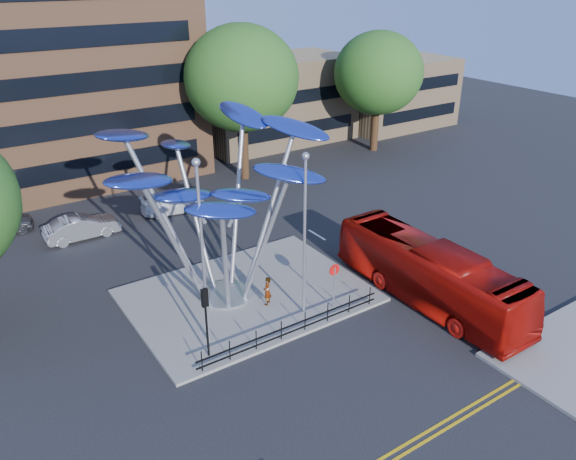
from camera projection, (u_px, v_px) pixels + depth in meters
ground at (332, 348)px, 25.64m from camera, size 120.00×120.00×0.00m
traffic_island at (248, 295)px, 29.61m from camera, size 12.00×9.00×0.15m
double_yellow_near at (430, 430)px, 21.12m from camera, size 40.00×0.12×0.01m
double_yellow_far at (436, 435)px, 20.90m from camera, size 40.00×0.12×0.01m
low_building_near at (274, 100)px, 54.52m from camera, size 15.00×8.00×8.00m
low_building_far at (394, 92)px, 60.26m from camera, size 12.00×8.00×7.00m
tree_right at (242, 79)px, 42.76m from camera, size 8.80×8.80×12.11m
tree_far at (378, 73)px, 50.19m from camera, size 8.00×8.00×10.81m
leaf_sculpture at (217, 174)px, 26.69m from camera, size 12.72×9.54×9.51m
street_lamp_left at (202, 239)px, 23.72m from camera, size 0.36×0.36×8.80m
street_lamp_right at (305, 222)px, 25.97m from camera, size 0.36×0.36×8.30m
traffic_light_island at (205, 308)px, 23.89m from camera, size 0.28×0.18×3.42m
no_entry_sign_island at (334, 278)px, 27.76m from camera, size 0.60×0.10×2.45m
pedestrian_railing_front at (293, 327)px, 26.18m from camera, size 10.00×0.06×1.00m
red_bus at (429, 273)px, 28.66m from camera, size 2.73×11.53×3.21m
pedestrian at (267, 291)px, 28.40m from camera, size 0.67×0.64×1.55m
parked_car_mid at (82, 227)px, 35.71m from camera, size 4.67×1.69×1.53m
parked_car_right at (174, 203)px, 39.56m from camera, size 4.74×2.39×1.32m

